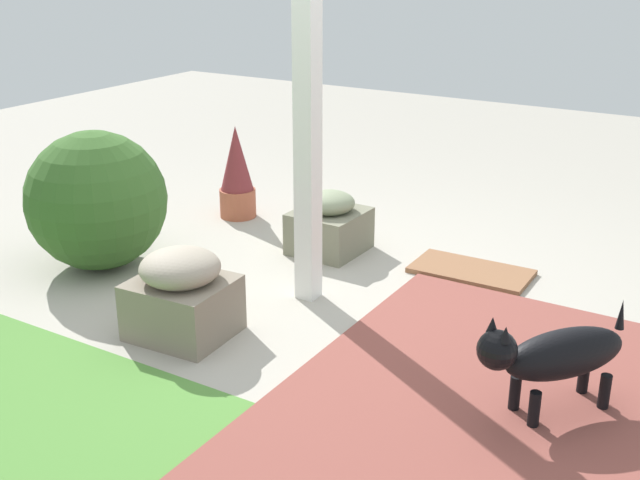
% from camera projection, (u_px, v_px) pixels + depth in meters
% --- Properties ---
extents(ground_plane, '(12.00, 12.00, 0.00)m').
position_uv_depth(ground_plane, '(331.00, 306.00, 4.26)').
color(ground_plane, '#ACA598').
extents(brick_path, '(1.80, 2.40, 0.02)m').
position_uv_depth(brick_path, '(495.00, 419.00, 3.24)').
color(brick_path, brown).
rests_on(brick_path, ground).
extents(porch_pillar, '(0.11, 0.11, 2.28)m').
position_uv_depth(porch_pillar, '(307.00, 90.00, 3.97)').
color(porch_pillar, white).
rests_on(porch_pillar, ground).
extents(stone_planter_nearest, '(0.42, 0.45, 0.39)m').
position_uv_depth(stone_planter_nearest, '(329.00, 224.00, 4.96)').
color(stone_planter_nearest, slate).
rests_on(stone_planter_nearest, ground).
extents(stone_planter_mid, '(0.49, 0.45, 0.45)m').
position_uv_depth(stone_planter_mid, '(182.00, 295.00, 3.88)').
color(stone_planter_mid, gray).
rests_on(stone_planter_mid, ground).
extents(round_shrub, '(0.83, 0.83, 0.83)m').
position_uv_depth(round_shrub, '(97.00, 201.00, 4.65)').
color(round_shrub, '#355C25').
rests_on(round_shrub, ground).
extents(terracotta_pot_spiky, '(0.26, 0.26, 0.65)m').
position_uv_depth(terracotta_pot_spiky, '(237.00, 174.00, 5.54)').
color(terracotta_pot_spiky, '#A7543B').
rests_on(terracotta_pot_spiky, ground).
extents(dog, '(0.52, 0.63, 0.48)m').
position_uv_depth(dog, '(555.00, 355.00, 3.19)').
color(dog, black).
rests_on(dog, ground).
extents(doormat, '(0.69, 0.37, 0.03)m').
position_uv_depth(doormat, '(471.00, 271.00, 4.67)').
color(doormat, '#8D5F40').
rests_on(doormat, ground).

